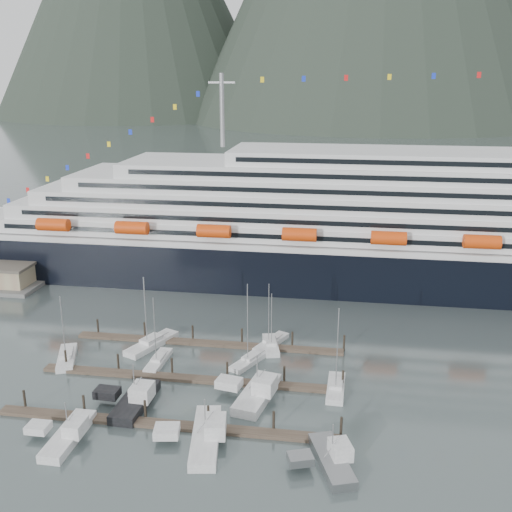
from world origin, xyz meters
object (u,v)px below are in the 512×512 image
Objects in this scene: sailboat_e at (152,344)px; sailboat_g at (271,343)px; cruise_ship at (398,232)px; sailboat_d at (251,360)px; sailboat_b at (158,361)px; trawler_c at (204,435)px; trawler_a at (67,434)px; trawler_b at (134,400)px; sailboat_h at (336,388)px; trawler_d at (331,459)px; trawler_e at (256,393)px; sailboat_f at (271,346)px; sailboat_a at (67,358)px.

sailboat_e is 1.14× the size of sailboat_g.
sailboat_d is at bearing -120.61° from cruise_ship.
sailboat_b is 0.90× the size of trawler_c.
sailboat_b is 23.27m from trawler_a.
sailboat_d is 21.68m from trawler_b.
cruise_ship is 61.84m from sailboat_e.
sailboat_h is (11.80, -14.40, 0.04)m from sailboat_g.
trawler_e reaches higher than trawler_d.
sailboat_d is 6.52m from sailboat_f.
trawler_c is at bearing 167.66° from trawler_e.
trawler_b is at bearing -175.11° from sailboat_b.
sailboat_b is 0.85× the size of sailboat_d.
sailboat_a is 23.70m from trawler_a.
sailboat_b is 1.11× the size of trawler_a.
trawler_a is 18.11m from trawler_c.
sailboat_a is at bearing 87.33° from sailboat_h.
sailboat_a is at bearing 123.40° from sailboat_d.
sailboat_d reaches higher than sailboat_b.
sailboat_a reaches higher than trawler_e.
sailboat_a is 1.08× the size of trawler_b.
sailboat_h is (-12.03, -51.77, -11.61)m from cruise_ship.
cruise_ship is at bearing -8.25° from sailboat_g.
trawler_a is 0.81× the size of trawler_c.
sailboat_a is 1.00× the size of sailboat_b.
sailboat_d reaches higher than sailboat_h.
sailboat_g reaches higher than trawler_d.
trawler_e is at bearing -101.12° from sailboat_e.
trawler_b is at bearing 129.29° from sailboat_f.
sailboat_f is 17.38m from trawler_e.
trawler_e reaches higher than trawler_b.
sailboat_d is 1.34× the size of sailboat_f.
sailboat_f reaches higher than trawler_d.
sailboat_e reaches higher than sailboat_a.
sailboat_e is 25.62m from trawler_e.
sailboat_f is (2.56, 6.00, -0.02)m from sailboat_d.
sailboat_d is (15.20, 2.79, 0.01)m from sailboat_b.
sailboat_a reaches higher than trawler_d.
sailboat_d is at bearing 9.62° from trawler_d.
sailboat_a reaches higher than sailboat_f.
sailboat_a reaches higher than trawler_b.
sailboat_g reaches higher than trawler_a.
sailboat_f is (-23.75, -38.46, -11.65)m from cruise_ship.
sailboat_h reaches higher than sailboat_e.
sailboat_d is 29.20m from trawler_d.
cruise_ship is at bearing -70.12° from sailboat_a.
sailboat_d is 32.62m from trawler_a.
sailboat_g is at bearing 6.35° from sailboat_d.
trawler_b is at bearing 163.61° from sailboat_d.
sailboat_b is 37.14m from trawler_d.
sailboat_h is at bearing -70.96° from trawler_b.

